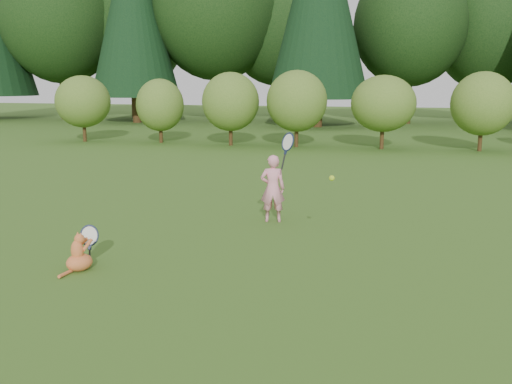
% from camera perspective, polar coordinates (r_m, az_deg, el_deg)
% --- Properties ---
extents(ground, '(100.00, 100.00, 0.00)m').
position_cam_1_polar(ground, '(7.93, -3.01, -5.94)').
color(ground, '#355818').
rests_on(ground, ground).
extents(shrub_row, '(28.00, 3.00, 2.80)m').
position_cam_1_polar(shrub_row, '(20.35, 9.12, 8.20)').
color(shrub_row, '#416A21').
rests_on(shrub_row, ground).
extents(child, '(0.68, 0.48, 1.68)m').
position_cam_1_polar(child, '(9.48, 1.73, 0.52)').
color(child, pink).
rests_on(child, ground).
extents(cat, '(0.48, 0.71, 0.65)m').
position_cam_1_polar(cat, '(7.43, -17.26, -5.62)').
color(cat, '#CA6426').
rests_on(cat, ground).
extents(tennis_ball, '(0.07, 0.07, 0.07)m').
position_cam_1_polar(tennis_ball, '(7.54, 7.59, 1.38)').
color(tennis_ball, '#94C316').
rests_on(tennis_ball, ground).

